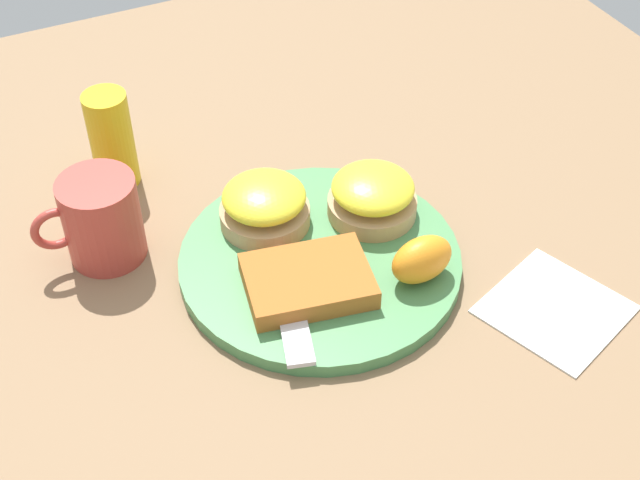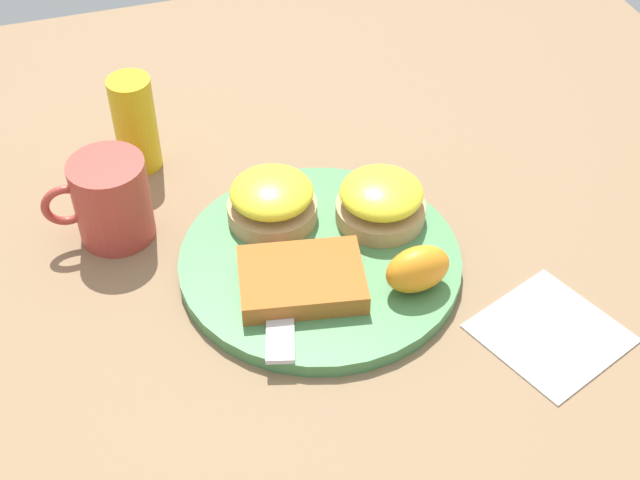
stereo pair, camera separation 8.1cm
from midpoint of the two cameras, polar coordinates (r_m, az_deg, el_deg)
The scene contains 10 objects.
ground_plane at distance 0.83m, azimuth -2.78°, elevation -1.84°, with size 1.10×1.10×0.00m, color #846647.
plate at distance 0.83m, azimuth -2.80°, elevation -1.50°, with size 0.26×0.26×0.01m, color #47844C.
sandwich_benedict_left at distance 0.85m, azimuth 0.68°, elevation 2.75°, with size 0.09×0.09×0.05m.
sandwich_benedict_right at distance 0.85m, azimuth -6.32°, elevation 2.14°, with size 0.09×0.09×0.05m.
hashbrown_patty at distance 0.79m, azimuth -3.73°, elevation -2.77°, with size 0.11×0.08×0.02m, color #AA5D23.
orange_wedge at distance 0.79m, azimuth 3.63°, elevation -1.39°, with size 0.06×0.04×0.04m, color orange.
fork at distance 0.80m, azimuth -5.15°, elevation -2.77°, with size 0.08×0.22×0.00m.
cup at distance 0.85m, azimuth -16.54°, elevation 1.15°, with size 0.10×0.07×0.09m.
napkin at distance 0.81m, azimuth 12.08°, elevation -4.46°, with size 0.11×0.11×0.00m, color white.
condiment_bottle at distance 0.93m, azimuth -15.66°, elevation 6.10°, with size 0.04×0.04×0.10m, color gold.
Camera 1 is at (0.26, 0.53, 0.59)m, focal length 50.00 mm.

